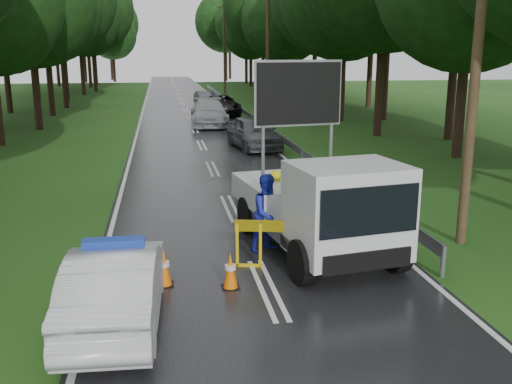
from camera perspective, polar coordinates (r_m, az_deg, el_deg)
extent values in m
plane|color=#194413|center=(11.42, 1.12, -9.69)|extent=(160.00, 160.00, 0.00)
cube|color=black|center=(40.59, -6.68, 7.32)|extent=(7.00, 140.00, 0.02)
cylinder|color=gray|center=(12.46, 18.22, -6.63)|extent=(0.12, 0.12, 0.70)
cube|color=gray|center=(40.88, -1.47, 8.21)|extent=(0.05, 60.00, 0.30)
cylinder|color=#412A1E|center=(14.22, 21.42, 14.70)|extent=(0.24, 0.24, 10.00)
cylinder|color=#412A1E|center=(38.95, 1.17, 14.49)|extent=(0.24, 0.24, 10.00)
cylinder|color=#412A1E|center=(64.69, -3.18, 14.21)|extent=(0.24, 0.24, 10.00)
cube|color=#412A1E|center=(64.85, -3.23, 17.93)|extent=(1.40, 0.08, 0.08)
imported|color=silver|center=(10.14, -13.78, -9.04)|extent=(1.65, 4.23, 1.37)
cube|color=#1938A5|center=(9.88, -14.03, -5.01)|extent=(1.04, 0.34, 0.14)
cube|color=gray|center=(13.82, 5.13, -2.80)|extent=(2.96, 5.01, 0.28)
cube|color=silver|center=(14.70, 3.43, 0.07)|extent=(2.75, 3.03, 0.62)
cube|color=silver|center=(11.85, 9.10, -1.79)|extent=(2.50, 2.13, 1.91)
cube|color=black|center=(11.02, 11.34, -1.88)|extent=(2.06, 0.37, 0.95)
cube|color=black|center=(13.89, 4.27, 9.81)|extent=(2.13, 0.47, 1.46)
cylinder|color=black|center=(11.51, 4.68, -7.02)|extent=(0.46, 0.98, 0.94)
cylinder|color=black|center=(12.46, 13.79, -5.73)|extent=(0.46, 0.98, 0.94)
cylinder|color=black|center=(14.71, -0.80, -2.30)|extent=(0.46, 0.98, 0.94)
cylinder|color=black|center=(15.46, 6.76, -1.59)|extent=(0.46, 0.98, 0.94)
cube|color=yellow|center=(12.34, -1.89, -5.37)|extent=(0.07, 0.07, 1.00)
cube|color=yellow|center=(12.31, 0.45, -5.41)|extent=(0.07, 0.07, 1.00)
cube|color=yellow|center=(12.35, 7.46, -5.48)|extent=(0.07, 0.07, 1.00)
cube|color=yellow|center=(12.40, 9.78, -5.48)|extent=(0.07, 0.07, 1.00)
cube|color=#F2CC00|center=(12.17, 3.99, -3.45)|extent=(2.55, 0.60, 0.25)
imported|color=yellow|center=(14.66, 1.83, -0.95)|extent=(0.71, 0.66, 1.64)
imported|color=#1923A6|center=(13.27, 1.26, -2.09)|extent=(1.10, 1.01, 1.84)
imported|color=#44464C|center=(27.58, -0.24, 5.97)|extent=(2.44, 4.81, 1.57)
imported|color=gray|center=(36.50, -4.72, 7.90)|extent=(2.49, 5.68, 1.62)
imported|color=black|center=(42.59, -3.50, 8.67)|extent=(2.53, 5.35, 1.48)
imported|color=#3F4146|center=(48.97, -5.04, 9.24)|extent=(1.88, 4.21, 1.34)
cube|color=black|center=(9.63, -18.27, -15.10)|extent=(0.34, 0.34, 0.03)
cone|color=orange|center=(9.46, -18.43, -13.21)|extent=(0.28, 0.28, 0.70)
cube|color=black|center=(11.46, -2.56, -9.54)|extent=(0.35, 0.35, 0.03)
cone|color=orange|center=(11.32, -2.58, -7.83)|extent=(0.29, 0.29, 0.73)
cube|color=black|center=(14.81, -0.65, -4.02)|extent=(0.37, 0.37, 0.03)
cone|color=orange|center=(14.70, -0.66, -2.60)|extent=(0.30, 0.30, 0.76)
cube|color=black|center=(11.71, -9.13, -9.18)|extent=(0.37, 0.37, 0.03)
cone|color=orange|center=(11.57, -9.21, -7.42)|extent=(0.30, 0.30, 0.76)
cube|color=black|center=(15.25, 7.55, -3.62)|extent=(0.36, 0.36, 0.03)
cone|color=orange|center=(15.14, 7.59, -2.26)|extent=(0.30, 0.30, 0.74)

